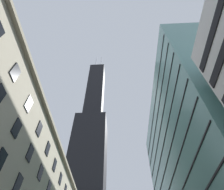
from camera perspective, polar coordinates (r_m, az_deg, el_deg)
name	(u,v)px	position (r m, az deg, el deg)	size (l,w,h in m)	color
dark_skyscraper	(86,176)	(110.03, -7.64, -22.81)	(28.24, 28.24, 181.89)	black
glass_office_midrise	(210,169)	(46.41, 27.06, -18.92)	(16.79, 43.96, 44.92)	slate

